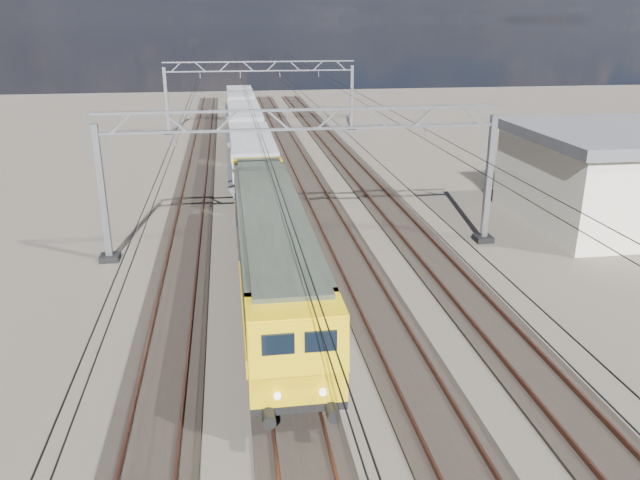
{
  "coord_description": "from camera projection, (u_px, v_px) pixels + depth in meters",
  "views": [
    {
      "loc": [
        -3.55,
        -25.37,
        11.02
      ],
      "look_at": [
        0.02,
        -1.26,
        2.4
      ],
      "focal_mm": 35.0,
      "sensor_mm": 36.0,
      "label": 1
    }
  ],
  "objects": [
    {
      "name": "track_outer_east",
      "position": [
        444.0,
        272.0,
        28.63
      ],
      "size": [
        2.6,
        140.0,
        0.3
      ],
      "color": "black",
      "rests_on": "ground"
    },
    {
      "name": "locomotive",
      "position": [
        271.0,
        243.0,
        25.68
      ],
      "size": [
        2.76,
        21.1,
        3.62
      ],
      "color": "black",
      "rests_on": "ground"
    },
    {
      "name": "catenary_gantry_far",
      "position": [
        261.0,
        93.0,
        63.82
      ],
      "size": [
        19.9,
        0.9,
        7.11
      ],
      "color": "gray",
      "rests_on": "ground"
    },
    {
      "name": "overhead_wires",
      "position": [
        294.0,
        124.0,
        33.37
      ],
      "size": [
        12.03,
        140.0,
        0.53
      ],
      "color": "black",
      "rests_on": "ground"
    },
    {
      "name": "catenary_gantry_mid",
      "position": [
        304.0,
        175.0,
        30.25
      ],
      "size": [
        19.9,
        0.9,
        7.11
      ],
      "color": "gray",
      "rests_on": "ground"
    },
    {
      "name": "hopper_wagon_mid",
      "position": [
        245.0,
        124.0,
        55.46
      ],
      "size": [
        3.38,
        13.0,
        3.25
      ],
      "color": "black",
      "rests_on": "ground"
    },
    {
      "name": "track_outer_west",
      "position": [
        178.0,
        288.0,
        26.97
      ],
      "size": [
        2.6,
        140.0,
        0.3
      ],
      "color": "black",
      "rests_on": "ground"
    },
    {
      "name": "hopper_wagon_third",
      "position": [
        240.0,
        104.0,
        68.7
      ],
      "size": [
        3.38,
        13.0,
        3.25
      ],
      "color": "black",
      "rests_on": "ground"
    },
    {
      "name": "track_loco",
      "position": [
        271.0,
        282.0,
        27.52
      ],
      "size": [
        2.6,
        140.0,
        0.3
      ],
      "color": "black",
      "rests_on": "ground"
    },
    {
      "name": "track_inner_east",
      "position": [
        359.0,
        277.0,
        28.08
      ],
      "size": [
        2.6,
        140.0,
        0.3
      ],
      "color": "black",
      "rests_on": "ground"
    },
    {
      "name": "hopper_wagon_lead",
      "position": [
        252.0,
        157.0,
        42.22
      ],
      "size": [
        3.38,
        13.0,
        3.25
      ],
      "color": "black",
      "rests_on": "ground"
    },
    {
      "name": "ground",
      "position": [
        315.0,
        281.0,
        27.82
      ],
      "size": [
        160.0,
        160.0,
        0.0
      ],
      "primitive_type": "plane",
      "color": "black",
      "rests_on": "ground"
    }
  ]
}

